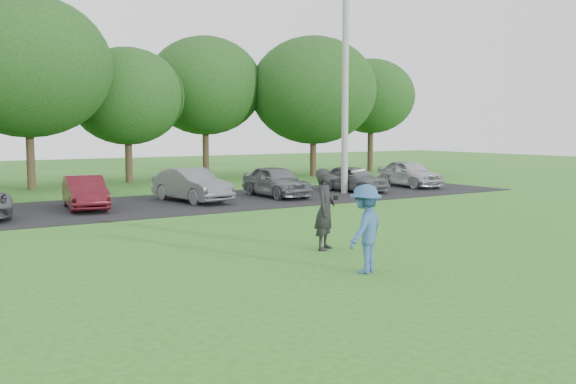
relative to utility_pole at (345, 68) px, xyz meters
name	(u,v)px	position (x,y,z in m)	size (l,w,h in m)	color
ground	(391,277)	(-8.73, -12.56, -5.25)	(100.00, 100.00, 0.00)	#296C1F
parking_lot	(142,206)	(-8.73, 0.44, -5.23)	(32.00, 6.50, 0.03)	black
utility_pole	(345,68)	(0.00, 0.00, 0.00)	(0.28, 0.28, 10.49)	#999A95
frisbee_player	(365,229)	(-8.88, -11.99, -4.40)	(1.26, 1.06, 2.01)	#31598B
camera_bystander	(325,209)	(-8.13, -9.68, -4.32)	(0.81, 0.76, 1.85)	black
parked_cars	(152,188)	(-8.35, 0.44, -4.62)	(27.84, 4.57, 1.25)	silver
tree_row	(99,84)	(-7.22, 10.20, -0.34)	(42.39, 9.85, 8.64)	#38281C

